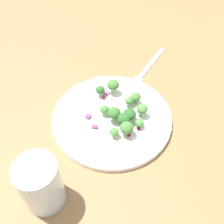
# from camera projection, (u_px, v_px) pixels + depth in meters

# --- Properties ---
(ground_plane) EXTENTS (1.80, 1.80, 0.02)m
(ground_plane) POSITION_uv_depth(u_px,v_px,m) (119.00, 124.00, 0.63)
(ground_plane) COLOR olive
(plate) EXTENTS (0.27, 0.27, 0.02)m
(plate) POSITION_uv_depth(u_px,v_px,m) (112.00, 117.00, 0.62)
(plate) COLOR white
(plate) RESTS_ON ground_plane
(dressing_pool) EXTENTS (0.16, 0.16, 0.00)m
(dressing_pool) POSITION_uv_depth(u_px,v_px,m) (112.00, 116.00, 0.62)
(dressing_pool) COLOR white
(dressing_pool) RESTS_ON plate
(broccoli_floret_0) EXTENTS (0.02, 0.02, 0.02)m
(broccoli_floret_0) POSITION_uv_depth(u_px,v_px,m) (100.00, 90.00, 0.65)
(broccoli_floret_0) COLOR #ADD18E
(broccoli_floret_0) RESTS_ON plate
(broccoli_floret_1) EXTENTS (0.02, 0.02, 0.02)m
(broccoli_floret_1) POSITION_uv_depth(u_px,v_px,m) (129.00, 101.00, 0.63)
(broccoli_floret_1) COLOR #8EB77A
(broccoli_floret_1) RESTS_ON plate
(broccoli_floret_2) EXTENTS (0.03, 0.03, 0.03)m
(broccoli_floret_2) POSITION_uv_depth(u_px,v_px,m) (114.00, 113.00, 0.59)
(broccoli_floret_2) COLOR #9EC684
(broccoli_floret_2) RESTS_ON plate
(broccoli_floret_3) EXTENTS (0.03, 0.03, 0.03)m
(broccoli_floret_3) POSITION_uv_depth(u_px,v_px,m) (142.00, 109.00, 0.61)
(broccoli_floret_3) COLOR #ADD18E
(broccoli_floret_3) RESTS_ON plate
(broccoli_floret_4) EXTENTS (0.03, 0.03, 0.03)m
(broccoli_floret_4) POSITION_uv_depth(u_px,v_px,m) (127.00, 128.00, 0.57)
(broccoli_floret_4) COLOR #9EC684
(broccoli_floret_4) RESTS_ON plate
(broccoli_floret_5) EXTENTS (0.02, 0.02, 0.02)m
(broccoli_floret_5) POSITION_uv_depth(u_px,v_px,m) (114.00, 132.00, 0.57)
(broccoli_floret_5) COLOR #9EC684
(broccoli_floret_5) RESTS_ON plate
(broccoli_floret_6) EXTENTS (0.02, 0.02, 0.02)m
(broccoli_floret_6) POSITION_uv_depth(u_px,v_px,m) (104.00, 110.00, 0.61)
(broccoli_floret_6) COLOR #ADD18E
(broccoli_floret_6) RESTS_ON plate
(broccoli_floret_7) EXTENTS (0.03, 0.03, 0.03)m
(broccoli_floret_7) POSITION_uv_depth(u_px,v_px,m) (124.00, 119.00, 0.58)
(broccoli_floret_7) COLOR #ADD18E
(broccoli_floret_7) RESTS_ON plate
(broccoli_floret_8) EXTENTS (0.03, 0.03, 0.03)m
(broccoli_floret_8) POSITION_uv_depth(u_px,v_px,m) (113.00, 85.00, 0.65)
(broccoli_floret_8) COLOR #ADD18E
(broccoli_floret_8) RESTS_ON plate
(broccoli_floret_9) EXTENTS (0.03, 0.03, 0.03)m
(broccoli_floret_9) POSITION_uv_depth(u_px,v_px,m) (136.00, 97.00, 0.63)
(broccoli_floret_9) COLOR #9EC684
(broccoli_floret_9) RESTS_ON plate
(broccoli_floret_10) EXTENTS (0.03, 0.03, 0.03)m
(broccoli_floret_10) POSITION_uv_depth(u_px,v_px,m) (130.00, 114.00, 0.60)
(broccoli_floret_10) COLOR #9EC684
(broccoli_floret_10) RESTS_ON plate
(broccoli_floret_11) EXTENTS (0.02, 0.02, 0.02)m
(broccoli_floret_11) POSITION_uv_depth(u_px,v_px,m) (139.00, 123.00, 0.59)
(broccoli_floret_11) COLOR #9EC684
(broccoli_floret_11) RESTS_ON plate
(cranberry_0) EXTENTS (0.01, 0.01, 0.01)m
(cranberry_0) POSITION_uv_depth(u_px,v_px,m) (104.00, 97.00, 0.65)
(cranberry_0) COLOR maroon
(cranberry_0) RESTS_ON plate
(cranberry_1) EXTENTS (0.01, 0.01, 0.01)m
(cranberry_1) POSITION_uv_depth(u_px,v_px,m) (121.00, 114.00, 0.62)
(cranberry_1) COLOR maroon
(cranberry_1) RESTS_ON plate
(cranberry_2) EXTENTS (0.01, 0.01, 0.01)m
(cranberry_2) POSITION_uv_depth(u_px,v_px,m) (129.00, 135.00, 0.57)
(cranberry_2) COLOR maroon
(cranberry_2) RESTS_ON plate
(cranberry_3) EXTENTS (0.01, 0.01, 0.01)m
(cranberry_3) POSITION_uv_depth(u_px,v_px,m) (139.00, 129.00, 0.59)
(cranberry_3) COLOR #4C0A14
(cranberry_3) RESTS_ON plate
(onion_bit_0) EXTENTS (0.01, 0.01, 0.00)m
(onion_bit_0) POSITION_uv_depth(u_px,v_px,m) (95.00, 127.00, 0.59)
(onion_bit_0) COLOR #843D75
(onion_bit_0) RESTS_ON plate
(onion_bit_1) EXTENTS (0.02, 0.01, 0.01)m
(onion_bit_1) POSITION_uv_depth(u_px,v_px,m) (123.00, 130.00, 0.59)
(onion_bit_1) COLOR #843D75
(onion_bit_1) RESTS_ON plate
(onion_bit_2) EXTENTS (0.01, 0.01, 0.00)m
(onion_bit_2) POSITION_uv_depth(u_px,v_px,m) (107.00, 93.00, 0.66)
(onion_bit_2) COLOR #A35B93
(onion_bit_2) RESTS_ON plate
(onion_bit_3) EXTENTS (0.01, 0.01, 0.00)m
(onion_bit_3) POSITION_uv_depth(u_px,v_px,m) (88.00, 116.00, 0.61)
(onion_bit_3) COLOR #843D75
(onion_bit_3) RESTS_ON plate
(fork) EXTENTS (0.19, 0.04, 0.01)m
(fork) POSITION_uv_depth(u_px,v_px,m) (147.00, 68.00, 0.74)
(fork) COLOR silver
(fork) RESTS_ON ground_plane
(water_glass) EXTENTS (0.07, 0.07, 0.11)m
(water_glass) POSITION_uv_depth(u_px,v_px,m) (40.00, 184.00, 0.47)
(water_glass) COLOR silver
(water_glass) RESTS_ON ground_plane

